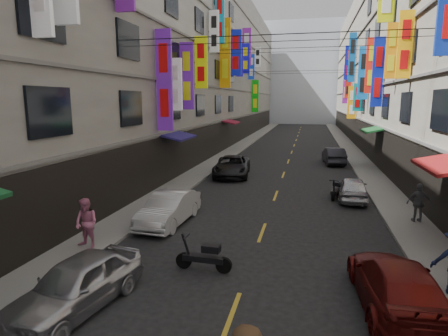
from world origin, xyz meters
The scene contains 19 objects.
sidewalk_left centered at (-6.00, 42.00, 0.06)m, with size 2.00×90.00×0.12m, color slate.
sidewalk_right centered at (6.00, 42.00, 0.06)m, with size 2.00×90.00×0.12m, color slate.
building_row_left centered at (-11.99, 42.00, 9.49)m, with size 10.14×90.00×19.00m.
building_row_right centered at (11.99, 42.00, 9.49)m, with size 10.14×90.00×19.00m.
haze_block centered at (0.00, 92.00, 11.00)m, with size 18.00×8.00×22.00m, color silver.
shop_signage centered at (-0.25, 35.21, 9.09)m, with size 14.00×55.00×11.44m.
street_awnings centered at (-1.26, 26.00, 3.00)m, with size 13.99×35.20×0.41m.
overhead_cables centered at (0.00, 30.00, 8.80)m, with size 14.00×38.04×1.24m.
lane_markings centered at (0.00, 39.00, 0.00)m, with size 0.12×80.20×0.01m.
scooter_crossing centered at (-1.31, 14.22, 0.44)m, with size 1.80×0.50×1.14m.
scooter_far_right centered at (3.18, 24.26, 0.44)m, with size 0.66×1.78×1.14m.
car_left_near centered at (-3.84, 11.44, 0.67)m, with size 1.58×3.93×1.34m, color #B5B5BA.
car_left_mid centered at (-4.00, 18.18, 0.68)m, with size 1.44×4.12×1.36m, color silver.
car_left_far centered at (-3.46, 28.78, 0.70)m, with size 2.31×5.01×1.39m, color black.
car_right_near centered at (3.96, 13.19, 0.66)m, with size 1.84×4.53×1.32m, color #5C120F.
car_right_mid centered at (4.00, 23.93, 0.62)m, with size 1.47×3.66×1.25m, color #BBBABF.
car_right_far centered at (3.71, 35.53, 0.68)m, with size 1.44×4.13×1.36m, color #282830.
pedestrian_lfar centered at (-5.74, 14.83, 1.00)m, with size 0.85×0.58×1.75m, color #D06E93.
pedestrian_rfar centered at (6.30, 20.47, 0.95)m, with size 0.97×0.55×1.66m, color #5D5D5F.
Camera 1 is at (1.69, 3.80, 5.20)m, focal length 30.00 mm.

